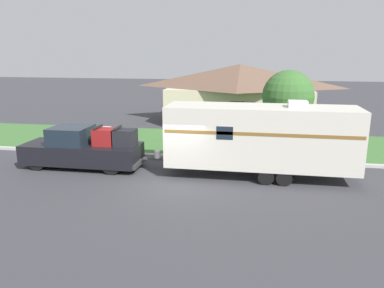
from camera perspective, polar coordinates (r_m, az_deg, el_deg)
ground_plane at (r=16.46m, az=-2.60°, el=-5.77°), size 120.00×120.00×0.00m
curb_strip at (r=19.94m, az=-0.28°, el=-2.00°), size 80.00×0.30×0.14m
lawn_strip at (r=23.44m, az=1.29°, el=0.30°), size 80.00×7.00×0.03m
house_across_street at (r=30.06m, az=7.25°, el=7.79°), size 11.76×6.73×4.57m
pickup_truck at (r=18.99m, az=-16.23°, el=-0.72°), size 5.82×2.03×2.09m
travel_trailer at (r=16.86m, az=10.43°, el=1.14°), size 9.62×2.30×3.50m
mailbox at (r=22.03m, az=-12.83°, el=1.80°), size 0.48×0.20×1.36m
tree_in_yard at (r=22.97m, az=14.44°, el=7.08°), size 3.04×3.04×4.50m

